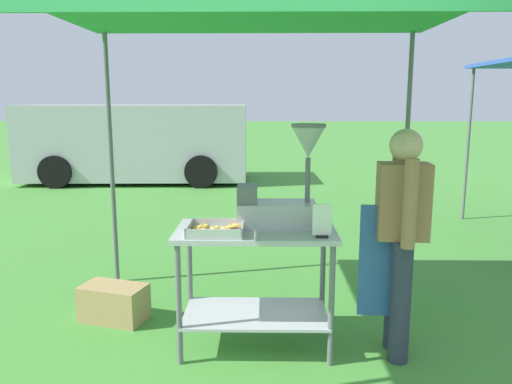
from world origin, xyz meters
name	(u,v)px	position (x,y,z in m)	size (l,w,h in m)	color
ground_plane	(247,206)	(0.00, 6.00, 0.00)	(70.00, 70.00, 0.00)	#478E38
stall_canopy	(256,13)	(0.23, 1.10, 2.38)	(3.02, 2.54, 2.46)	slate
donut_cart	(256,263)	(0.23, 1.00, 0.65)	(1.13, 0.61, 0.90)	#B7B7BC
donut_tray	(217,230)	(-0.03, 0.87, 0.92)	(0.38, 0.33, 0.07)	#B7B7BC
donut_fryer	(283,192)	(0.43, 1.08, 1.15)	(0.62, 0.28, 0.74)	#B7B7BC
menu_sign	(322,223)	(0.68, 0.79, 0.99)	(0.13, 0.05, 0.23)	black
vendor	(400,232)	(1.23, 0.91, 0.90)	(0.46, 0.54, 1.61)	#2D3347
supply_crate	(114,303)	(-0.95, 1.44, 0.15)	(0.59, 0.43, 0.30)	tan
van_silver	(137,142)	(-2.55, 8.69, 0.88)	(4.89, 2.20, 1.69)	#BCBCC1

